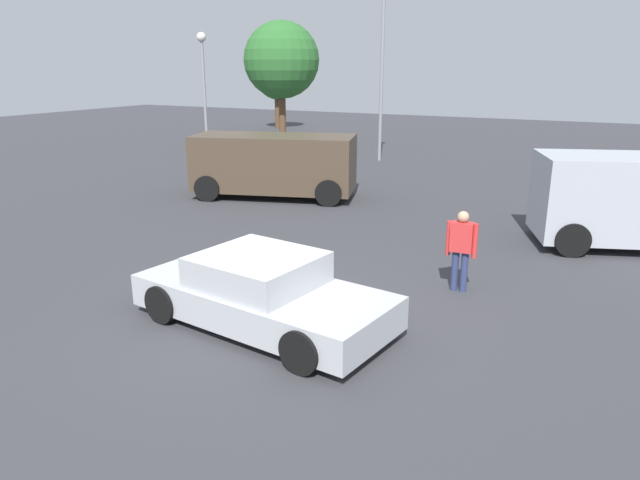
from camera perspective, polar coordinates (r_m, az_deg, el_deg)
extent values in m
plane|color=#38383D|center=(9.83, -4.98, -7.60)|extent=(80.00, 80.00, 0.00)
cube|color=#B7BABF|center=(9.42, -5.55, -5.92)|extent=(4.45, 2.42, 0.53)
cube|color=#B7BABF|center=(9.30, -6.11, -2.89)|extent=(2.00, 1.92, 0.49)
cube|color=slate|center=(8.80, -1.98, -3.97)|extent=(0.29, 1.55, 0.41)
cube|color=slate|center=(9.85, -9.78, -1.91)|extent=(0.29, 1.55, 0.41)
cylinder|color=black|center=(9.34, 4.63, -6.78)|extent=(0.67, 0.31, 0.64)
cylinder|color=black|center=(8.04, -1.82, -10.83)|extent=(0.67, 0.31, 0.64)
cylinder|color=black|center=(10.94, -8.22, -3.30)|extent=(0.67, 0.31, 0.64)
cylinder|color=black|center=(9.86, -15.15, -6.05)|extent=(0.67, 0.31, 0.64)
ellipsoid|color=olive|center=(12.64, -8.01, -0.84)|extent=(0.44, 0.39, 0.26)
sphere|color=olive|center=(12.57, -6.93, -0.55)|extent=(0.20, 0.20, 0.20)
sphere|color=olive|center=(12.57, -6.61, -0.58)|extent=(0.09, 0.09, 0.09)
cylinder|color=olive|center=(12.74, -7.39, -1.53)|extent=(0.06, 0.06, 0.15)
cylinder|color=olive|center=(12.61, -7.49, -1.73)|extent=(0.06, 0.06, 0.15)
cylinder|color=olive|center=(12.78, -8.44, -1.51)|extent=(0.06, 0.06, 0.15)
cylinder|color=olive|center=(12.65, -8.56, -1.71)|extent=(0.06, 0.06, 0.15)
sphere|color=olive|center=(12.67, -9.02, -0.66)|extent=(0.12, 0.12, 0.12)
cylinder|color=black|center=(15.59, 21.71, 1.98)|extent=(0.80, 0.49, 0.76)
cylinder|color=black|center=(13.86, 23.45, 0.03)|extent=(0.80, 0.49, 0.76)
cube|color=#4C3D2D|center=(18.46, -4.51, 7.54)|extent=(5.33, 3.29, 1.71)
cube|color=slate|center=(19.17, -11.72, 8.73)|extent=(0.52, 1.60, 0.68)
cylinder|color=black|center=(18.30, -10.95, 4.99)|extent=(0.84, 0.47, 0.80)
cylinder|color=black|center=(20.00, -9.07, 6.08)|extent=(0.84, 0.47, 0.80)
cylinder|color=black|center=(17.31, 0.85, 4.63)|extent=(0.84, 0.47, 0.80)
cylinder|color=black|center=(19.09, 1.77, 5.78)|extent=(0.84, 0.47, 0.80)
cylinder|color=navy|center=(11.08, 13.92, -3.02)|extent=(0.13, 0.13, 0.77)
cylinder|color=navy|center=(11.11, 13.06, -2.91)|extent=(0.13, 0.13, 0.77)
cube|color=red|center=(10.89, 13.72, 0.30)|extent=(0.41, 0.26, 0.55)
cylinder|color=red|center=(10.87, 14.94, -0.10)|extent=(0.09, 0.09, 0.64)
cylinder|color=red|center=(10.95, 12.47, 0.21)|extent=(0.09, 0.09, 0.64)
sphere|color=tan|center=(10.80, 13.86, 2.22)|extent=(0.21, 0.21, 0.21)
cylinder|color=gray|center=(25.71, 6.05, 15.39)|extent=(0.14, 0.14, 6.90)
cylinder|color=gray|center=(28.80, -11.22, 13.54)|extent=(0.14, 0.14, 5.12)
sphere|color=silver|center=(28.78, -11.54, 18.89)|extent=(0.44, 0.44, 0.44)
cylinder|color=brown|center=(39.23, -4.16, 12.44)|extent=(0.38, 0.38, 2.18)
sphere|color=#387F38|center=(39.12, -4.22, 15.48)|extent=(2.64, 2.64, 2.64)
cylinder|color=brown|center=(30.72, -3.69, 11.87)|extent=(0.35, 0.35, 2.85)
sphere|color=#2D6B2D|center=(30.61, -3.79, 17.19)|extent=(3.80, 3.80, 3.80)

